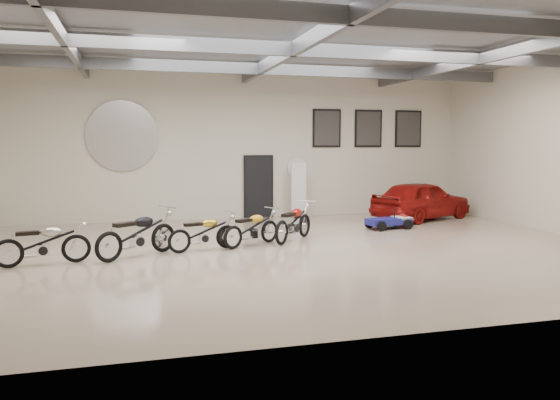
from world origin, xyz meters
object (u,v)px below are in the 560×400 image
object	(u,v)px
motorcycle_red	(294,222)
vintage_car	(422,200)
go_kart	(393,219)
motorcycle_gold	(204,232)
motorcycle_yellow	(252,227)
motorcycle_silver	(43,242)
motorcycle_black	(137,233)
banner_stand	(299,190)

from	to	relation	value
motorcycle_red	vintage_car	distance (m)	6.02
motorcycle_red	go_kart	world-z (taller)	motorcycle_red
motorcycle_gold	motorcycle_yellow	bearing A→B (deg)	-2.74
motorcycle_silver	go_kart	bearing A→B (deg)	5.61
motorcycle_red	vintage_car	size ratio (longest dim) A/B	0.51
vintage_car	motorcycle_red	bearing A→B (deg)	94.94
motorcycle_black	motorcycle_red	size ratio (longest dim) A/B	1.08
motorcycle_gold	motorcycle_black	bearing A→B (deg)	175.64
motorcycle_red	motorcycle_gold	bearing A→B (deg)	148.62
motorcycle_silver	motorcycle_black	distance (m)	1.97
motorcycle_gold	go_kart	bearing A→B (deg)	0.88
motorcycle_yellow	go_kart	bearing A→B (deg)	-12.43
motorcycle_yellow	motorcycle_silver	bearing A→B (deg)	160.78
banner_stand	motorcycle_red	distance (m)	4.55
motorcycle_gold	motorcycle_yellow	distance (m)	1.29
motorcycle_yellow	motorcycle_red	size ratio (longest dim) A/B	0.91
motorcycle_black	motorcycle_red	bearing A→B (deg)	-21.03
motorcycle_silver	go_kart	world-z (taller)	motorcycle_silver
motorcycle_black	motorcycle_yellow	world-z (taller)	motorcycle_black
motorcycle_silver	motorcycle_red	bearing A→B (deg)	3.34
go_kart	motorcycle_red	bearing A→B (deg)	-169.17
banner_stand	motorcycle_red	xyz separation A→B (m)	(-1.45, -4.29, -0.44)
motorcycle_gold	motorcycle_yellow	world-z (taller)	motorcycle_yellow
vintage_car	motorcycle_silver	bearing A→B (deg)	87.74
go_kart	vintage_car	size ratio (longest dim) A/B	0.43
banner_stand	go_kart	distance (m)	3.74
go_kart	motorcycle_gold	bearing A→B (deg)	-170.50
motorcycle_gold	go_kart	distance (m)	6.26
banner_stand	motorcycle_yellow	world-z (taller)	banner_stand
motorcycle_silver	vintage_car	bearing A→B (deg)	10.45
motorcycle_silver	go_kart	xyz separation A→B (m)	(9.44, 2.62, -0.19)
banner_stand	motorcycle_gold	size ratio (longest dim) A/B	1.07
banner_stand	vintage_car	world-z (taller)	banner_stand
motorcycle_yellow	go_kart	world-z (taller)	motorcycle_yellow
motorcycle_silver	vintage_car	world-z (taller)	vintage_car
motorcycle_yellow	vintage_car	distance (m)	7.28
go_kart	motorcycle_yellow	bearing A→B (deg)	-169.56
motorcycle_gold	banner_stand	bearing A→B (deg)	34.85
motorcycle_yellow	motorcycle_gold	bearing A→B (deg)	163.01
motorcycle_gold	motorcycle_red	distance (m)	2.56
motorcycle_black	motorcycle_red	xyz separation A→B (m)	(4.01, 1.05, -0.04)
banner_stand	motorcycle_gold	bearing A→B (deg)	-121.26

